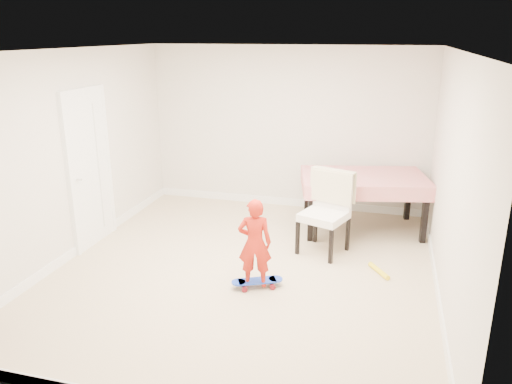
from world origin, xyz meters
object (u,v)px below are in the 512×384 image
(dining_table, at_px, (362,203))
(skateboard, at_px, (257,284))
(child, at_px, (255,246))
(dining_chair, at_px, (324,214))

(dining_table, height_order, skateboard, dining_table)
(dining_table, bearing_deg, child, -128.94)
(dining_chair, height_order, skateboard, dining_chair)
(dining_chair, relative_size, child, 1.05)
(dining_table, xyz_separation_m, child, (-1.05, -2.12, 0.10))
(dining_chair, xyz_separation_m, child, (-0.61, -1.17, -0.02))
(dining_table, relative_size, dining_chair, 1.62)
(skateboard, bearing_deg, dining_chair, 37.58)
(dining_table, bearing_deg, skateboard, -128.63)
(dining_chair, xyz_separation_m, skateboard, (-0.59, -1.15, -0.50))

